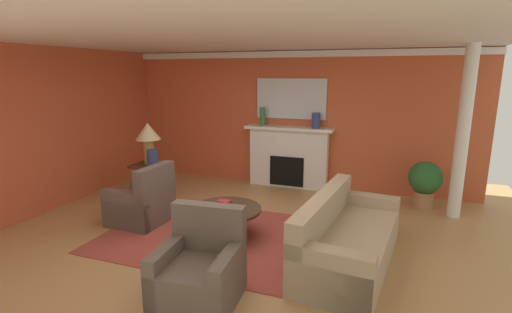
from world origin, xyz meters
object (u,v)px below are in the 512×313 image
Objects in this scene: potted_plant at (425,181)px; coffee_table at (226,216)px; side_table at (151,180)px; table_lamp at (148,135)px; fireplace at (288,159)px; vase_on_side_table at (152,158)px; sofa at (346,241)px; mantel_mirror at (291,99)px; vase_mantel_right at (316,121)px; armchair_facing_fireplace at (200,272)px; armchair_near_window at (142,204)px; vase_mantel_left at (262,117)px.

coffee_table is at bearing -140.22° from potted_plant.
table_lamp is at bearing 90.00° from side_table.
fireplace is 5.99× the size of vase_on_side_table.
vase_on_side_table reaches higher than potted_plant.
sofa is at bearing -113.09° from potted_plant.
mantel_mirror is 2.88m from table_lamp.
vase_on_side_table is 0.99× the size of vase_mantel_right.
vase_on_side_table is at bearing -38.66° from side_table.
table_lamp is (-2.31, 2.44, 0.92)m from armchair_facing_fireplace.
table_lamp reaches higher than armchair_near_window.
vase_on_side_table is at bearing 154.46° from coffee_table.
table_lamp reaches higher than coffee_table.
potted_plant is at bearing 57.61° from armchair_facing_fireplace.
side_table is (-0.48, 0.92, 0.09)m from armchair_near_window.
fireplace is 1.01m from vase_mantel_left.
armchair_near_window is 3.16× the size of vase_on_side_table.
fireplace reaches higher than armchair_facing_fireplace.
armchair_near_window is at bearing -120.40° from mantel_mirror.
potted_plant is (2.37, 3.73, 0.19)m from armchair_facing_fireplace.
fireplace reaches higher than coffee_table.
fireplace is at bearing 174.84° from vase_mantel_right.
mantel_mirror reaches higher than vase_mantel_right.
armchair_near_window reaches higher than coffee_table.
vase_mantel_right reaches higher than armchair_near_window.
side_table is 1.85× the size of vase_mantel_left.
fireplace is 4.75× the size of vase_mantel_left.
vase_on_side_table is (-2.16, 2.32, 0.54)m from armchair_facing_fireplace.
table_lamp is at bearing 153.32° from coffee_table.
vase_mantel_left is 3.27m from potted_plant.
sofa is 1.85m from armchair_facing_fireplace.
potted_plant is at bearing -12.77° from mantel_mirror.
coffee_table is 3.33× the size of vase_on_side_table.
coffee_table is at bearing -105.06° from vase_mantel_right.
side_table is 0.84× the size of potted_plant.
sofa reaches higher than potted_plant.
coffee_table is (-0.36, 1.46, 0.03)m from armchair_facing_fireplace.
sofa reaches higher than coffee_table.
vase_mantel_left is at bearing 47.29° from side_table.
vase_mantel_left is 1.25× the size of vase_mantel_right.
vase_mantel_right is at bearing 108.77° from sofa.
side_table is (-3.64, 1.14, 0.10)m from sofa.
coffee_table is 2.06m from vase_on_side_table.
coffee_table is 2.35m from table_lamp.
vase_on_side_table is at bearing 163.62° from sofa.
side_table is 4.85m from potted_plant.
vase_on_side_table reaches higher than armchair_facing_fireplace.
table_lamp is (-1.95, 0.98, 0.89)m from coffee_table.
vase_mantel_right is (2.19, 2.62, 1.09)m from armchair_near_window.
armchair_near_window is (-1.64, -2.67, -0.28)m from fireplace.
table_lamp is at bearing 162.52° from sofa.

